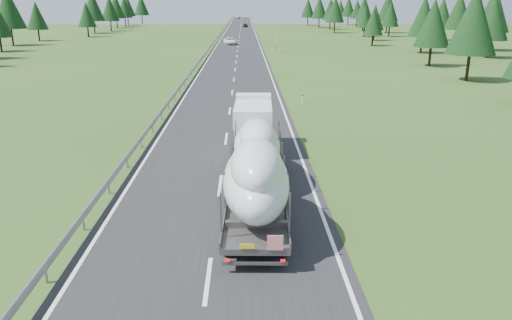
{
  "coord_description": "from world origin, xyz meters",
  "views": [
    {
      "loc": [
        1.26,
        -14.6,
        8.84
      ],
      "look_at": [
        1.78,
        7.61,
        1.79
      ],
      "focal_mm": 35.0,
      "sensor_mm": 36.0,
      "label": 1
    }
  ],
  "objects_px": {
    "highway_sign": "(276,42)",
    "boat_truck": "(256,153)",
    "distant_van": "(230,41)",
    "distant_car_blue": "(239,17)",
    "distant_car_dark": "(245,25)"
  },
  "relations": [
    {
      "from": "highway_sign",
      "to": "boat_truck",
      "type": "relative_size",
      "value": 0.15
    },
    {
      "from": "distant_van",
      "to": "boat_truck",
      "type": "bearing_deg",
      "value": -93.6
    },
    {
      "from": "highway_sign",
      "to": "distant_car_blue",
      "type": "bearing_deg",
      "value": 92.6
    },
    {
      "from": "boat_truck",
      "to": "distant_car_blue",
      "type": "xyz_separation_m",
      "value": [
        -3.51,
        268.93,
        -1.24
      ]
    },
    {
      "from": "boat_truck",
      "to": "distant_van",
      "type": "relative_size",
      "value": 3.14
    },
    {
      "from": "boat_truck",
      "to": "distant_van",
      "type": "height_order",
      "value": "boat_truck"
    },
    {
      "from": "distant_van",
      "to": "distant_car_dark",
      "type": "distance_m",
      "value": 79.47
    },
    {
      "from": "highway_sign",
      "to": "boat_truck",
      "type": "xyz_separation_m",
      "value": [
        -5.42,
        -72.06,
        0.23
      ]
    },
    {
      "from": "distant_van",
      "to": "distant_car_blue",
      "type": "distance_m",
      "value": 180.2
    },
    {
      "from": "highway_sign",
      "to": "distant_van",
      "type": "height_order",
      "value": "highway_sign"
    },
    {
      "from": "distant_van",
      "to": "distant_car_blue",
      "type": "height_order",
      "value": "distant_car_blue"
    },
    {
      "from": "boat_truck",
      "to": "distant_van",
      "type": "xyz_separation_m",
      "value": [
        -3.55,
        88.73,
        -1.27
      ]
    },
    {
      "from": "boat_truck",
      "to": "distant_car_dark",
      "type": "distance_m",
      "value": 168.13
    },
    {
      "from": "boat_truck",
      "to": "distant_car_dark",
      "type": "height_order",
      "value": "boat_truck"
    },
    {
      "from": "highway_sign",
      "to": "distant_car_dark",
      "type": "distance_m",
      "value": 96.22
    }
  ]
}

